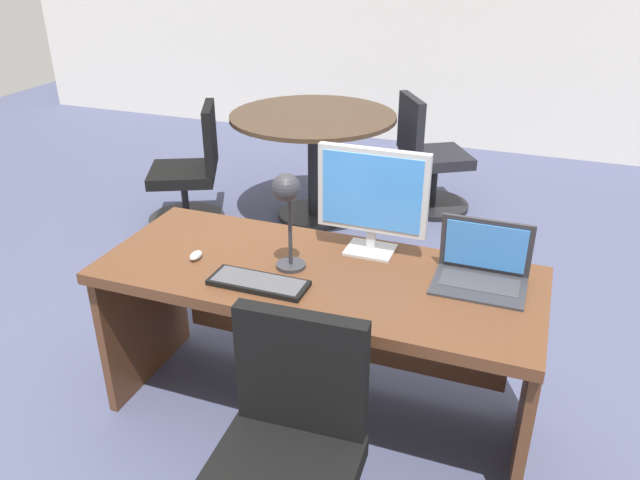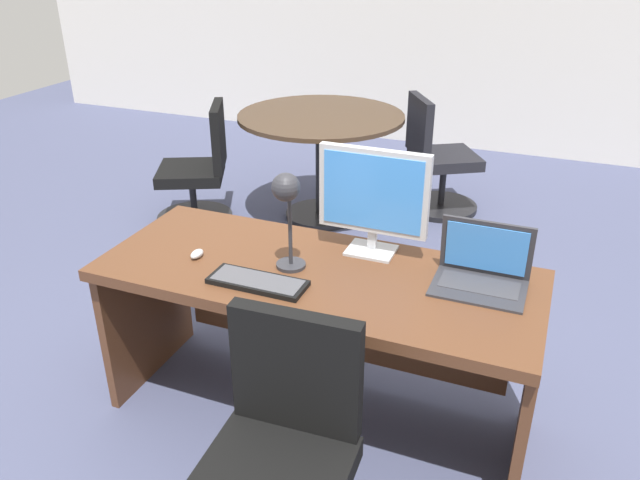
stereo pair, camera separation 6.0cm
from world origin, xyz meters
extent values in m
plane|color=#474C6B|center=(0.00, 1.50, 0.00)|extent=(12.00, 12.00, 0.00)
cube|color=#56331E|center=(0.00, 0.00, 0.71)|extent=(1.78, 0.72, 0.05)
cube|color=#56331E|center=(-0.87, 0.00, 0.34)|extent=(0.04, 0.63, 0.69)
cube|color=#56331E|center=(0.87, 0.00, 0.34)|extent=(0.04, 0.63, 0.69)
cube|color=#56331E|center=(0.00, 0.27, 0.38)|extent=(1.57, 0.02, 0.48)
cube|color=#B7BABF|center=(0.15, 0.24, 0.74)|extent=(0.20, 0.16, 0.01)
cube|color=#B7BABF|center=(0.15, 0.25, 0.79)|extent=(0.04, 0.02, 0.09)
cube|color=#B7BABF|center=(0.15, 0.24, 1.01)|extent=(0.46, 0.04, 0.36)
cube|color=#3F8CEA|center=(0.15, 0.22, 1.01)|extent=(0.41, 0.00, 0.31)
cube|color=#2D2D33|center=(0.63, 0.09, 0.74)|extent=(0.35, 0.25, 0.01)
cube|color=#38383D|center=(0.63, 0.11, 0.75)|extent=(0.30, 0.14, 0.00)
cube|color=#2D2D33|center=(0.63, 0.20, 0.86)|extent=(0.35, 0.04, 0.23)
cube|color=#3F8CEA|center=(0.63, 0.19, 0.86)|extent=(0.31, 0.03, 0.20)
cube|color=black|center=(-0.17, -0.19, 0.75)|extent=(0.38, 0.14, 0.02)
cube|color=#47474C|center=(-0.17, -0.19, 0.76)|extent=(0.35, 0.12, 0.00)
ellipsoid|color=#B7BABF|center=(-0.50, -0.08, 0.75)|extent=(0.04, 0.07, 0.03)
cylinder|color=#2D2D33|center=(-0.11, -0.01, 0.74)|extent=(0.12, 0.12, 0.01)
cylinder|color=#2D2D33|center=(-0.11, -0.01, 0.90)|extent=(0.02, 0.02, 0.30)
sphere|color=#2D2D33|center=(-0.11, -0.04, 1.09)|extent=(0.11, 0.11, 0.11)
cube|color=black|center=(0.17, -0.78, 0.43)|extent=(0.48, 0.48, 0.08)
cube|color=black|center=(0.15, -0.56, 0.69)|extent=(0.44, 0.08, 0.44)
cylinder|color=black|center=(-0.79, 2.01, 0.02)|extent=(0.53, 0.53, 0.04)
cylinder|color=black|center=(-0.79, 2.01, 0.40)|extent=(0.08, 0.08, 0.72)
cylinder|color=#3F2D1E|center=(-0.79, 2.01, 0.78)|extent=(1.18, 1.18, 0.03)
cylinder|color=black|center=(-1.64, 1.61, 0.02)|extent=(0.56, 0.56, 0.04)
cylinder|color=black|center=(-1.64, 1.61, 0.19)|extent=(0.05, 0.05, 0.30)
cube|color=black|center=(-1.64, 1.61, 0.38)|extent=(0.61, 0.61, 0.08)
cube|color=black|center=(-1.45, 1.70, 0.65)|extent=(0.24, 0.42, 0.46)
cylinder|color=black|center=(0.03, 2.51, 0.02)|extent=(0.56, 0.56, 0.04)
cylinder|color=black|center=(0.03, 2.51, 0.21)|extent=(0.05, 0.05, 0.33)
cube|color=black|center=(0.03, 2.51, 0.41)|extent=(0.63, 0.63, 0.08)
cube|color=black|center=(-0.16, 2.39, 0.67)|extent=(0.28, 0.40, 0.43)
camera|label=1|loc=(0.77, -2.05, 1.96)|focal=35.17mm
camera|label=2|loc=(0.83, -2.03, 1.96)|focal=35.17mm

